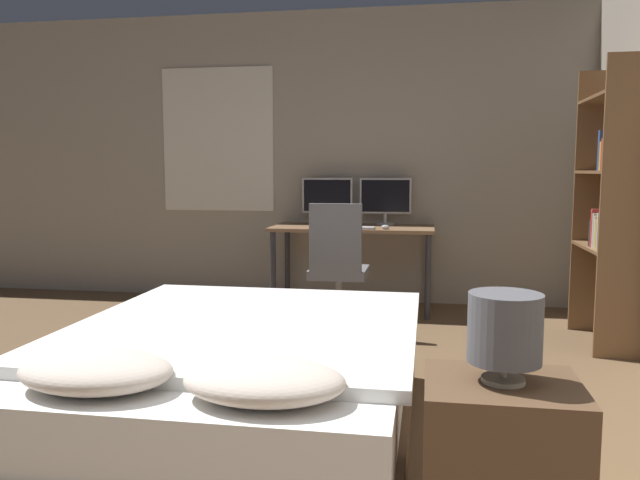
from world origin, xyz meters
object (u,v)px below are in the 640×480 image
at_px(office_chair, 338,280).
at_px(bed, 241,383).
at_px(computer_mouse, 385,227).
at_px(desk, 353,237).
at_px(nightstand, 500,470).
at_px(keyboard, 350,228).
at_px(monitor_left, 327,198).
at_px(monitor_right, 385,198).
at_px(bedside_lamp, 505,329).
at_px(bookshelf, 612,196).

bearing_deg(office_chair, bed, -94.43).
height_order(bed, computer_mouse, computer_mouse).
xyz_separation_m(desk, office_chair, (-0.03, -0.75, -0.26)).
xyz_separation_m(nightstand, keyboard, (-0.89, 3.26, 0.46)).
height_order(monitor_left, monitor_right, same).
xyz_separation_m(bedside_lamp, desk, (-0.89, 3.49, -0.09)).
bearing_deg(office_chair, monitor_left, 103.87).
distance_m(nightstand, office_chair, 2.89).
height_order(nightstand, monitor_right, monitor_right).
bearing_deg(bookshelf, computer_mouse, 157.70).
bearing_deg(bed, bookshelf, 42.48).
bearing_deg(monitor_right, bookshelf, -34.17).
height_order(bedside_lamp, bookshelf, bookshelf).
xyz_separation_m(bed, desk, (0.18, 2.78, 0.39)).
bearing_deg(computer_mouse, office_chair, -121.68).
distance_m(keyboard, office_chair, 0.64).
relative_size(nightstand, desk, 0.41).
height_order(nightstand, keyboard, keyboard).
distance_m(monitor_right, keyboard, 0.57).
distance_m(desk, bookshelf, 2.13).
bearing_deg(monitor_left, monitor_right, 0.00).
bearing_deg(desk, bookshelf, -24.86).
relative_size(keyboard, office_chair, 0.42).
distance_m(bedside_lamp, monitor_left, 3.90).
distance_m(monitor_right, bookshelf, 1.97).
relative_size(monitor_right, bookshelf, 0.23).
bearing_deg(keyboard, monitor_left, 120.62).
bearing_deg(bookshelf, keyboard, 160.95).
bearing_deg(nightstand, bed, 146.53).
bearing_deg(nightstand, computer_mouse, 100.20).
height_order(nightstand, bookshelf, bookshelf).
distance_m(keyboard, bookshelf, 2.03).
bearing_deg(computer_mouse, monitor_left, 141.47).
relative_size(bedside_lamp, bookshelf, 0.14).
bearing_deg(office_chair, monitor_right, 73.35).
relative_size(monitor_right, office_chair, 0.47).
height_order(desk, monitor_left, monitor_left).
relative_size(bed, office_chair, 1.99).
relative_size(desk, monitor_right, 3.06).
bearing_deg(office_chair, keyboard, 87.23).
bearing_deg(keyboard, bedside_lamp, -74.80).
bearing_deg(nightstand, monitor_right, 99.48).
distance_m(monitor_left, office_chair, 1.17).
relative_size(monitor_left, monitor_right, 1.00).
bearing_deg(bookshelf, nightstand, -111.13).
bearing_deg(computer_mouse, keyboard, 180.00).
bearing_deg(bed, desk, 86.24).
height_order(bedside_lamp, desk, bedside_lamp).
distance_m(desk, monitor_right, 0.48).
height_order(bed, desk, desk).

